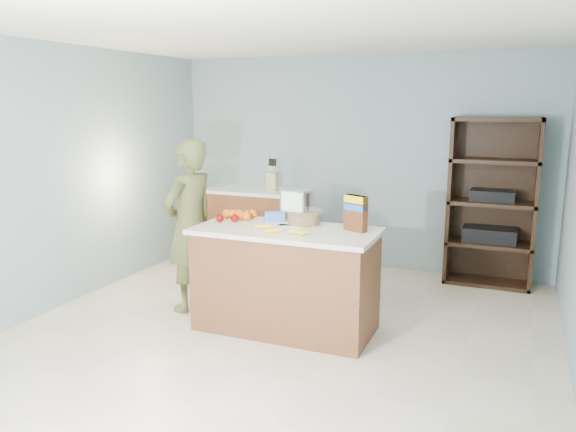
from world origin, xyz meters
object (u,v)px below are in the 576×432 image
at_px(person, 190,225).
at_px(tv, 293,203).
at_px(counter_peninsula, 286,283).
at_px(cereal_box, 356,210).
at_px(shelving_unit, 492,205).

relative_size(person, tv, 5.78).
distance_m(counter_peninsula, cereal_box, 0.88).
relative_size(counter_peninsula, shelving_unit, 0.87).
bearing_deg(person, shelving_unit, 139.09).
xyz_separation_m(shelving_unit, tv, (-1.62, -1.72, 0.19)).
xyz_separation_m(counter_peninsula, shelving_unit, (1.55, 2.05, 0.45)).
bearing_deg(tv, counter_peninsula, -78.10).
bearing_deg(person, counter_peninsula, 95.36).
relative_size(shelving_unit, person, 1.10).
height_order(shelving_unit, person, shelving_unit).
bearing_deg(person, cereal_box, 102.94).
bearing_deg(cereal_box, shelving_unit, 62.77).
relative_size(shelving_unit, cereal_box, 6.02).
distance_m(person, cereal_box, 1.62).
distance_m(shelving_unit, tv, 2.37).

